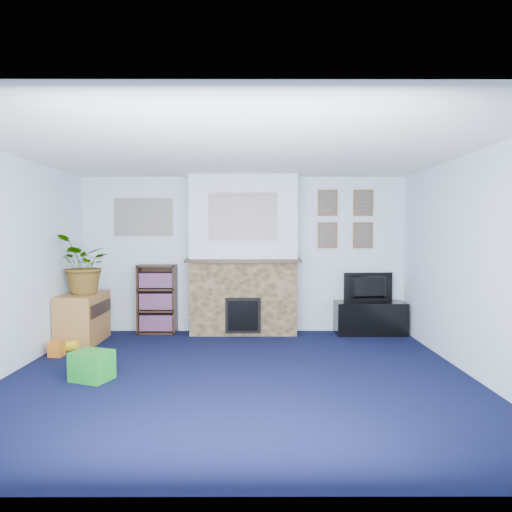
{
  "coord_description": "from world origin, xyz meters",
  "views": [
    {
      "loc": [
        0.18,
        -4.84,
        1.55
      ],
      "look_at": [
        0.19,
        0.82,
        1.25
      ],
      "focal_mm": 32.0,
      "sensor_mm": 36.0,
      "label": 1
    }
  ],
  "objects_px": {
    "tv_stand": "(370,319)",
    "bookshelf": "(157,300)",
    "sideboard": "(83,318)",
    "television": "(370,287)"
  },
  "relations": [
    {
      "from": "tv_stand",
      "to": "bookshelf",
      "type": "relative_size",
      "value": 0.99
    },
    {
      "from": "tv_stand",
      "to": "sideboard",
      "type": "xyz_separation_m",
      "value": [
        -4.16,
        -0.53,
        0.12
      ]
    },
    {
      "from": "tv_stand",
      "to": "television",
      "type": "height_order",
      "value": "television"
    },
    {
      "from": "television",
      "to": "bookshelf",
      "type": "distance_m",
      "value": 3.25
    },
    {
      "from": "sideboard",
      "to": "television",
      "type": "bearing_deg",
      "value": 7.47
    },
    {
      "from": "television",
      "to": "sideboard",
      "type": "xyz_separation_m",
      "value": [
        -4.16,
        -0.55,
        -0.36
      ]
    },
    {
      "from": "tv_stand",
      "to": "bookshelf",
      "type": "bearing_deg",
      "value": 178.65
    },
    {
      "from": "tv_stand",
      "to": "sideboard",
      "type": "distance_m",
      "value": 4.2
    },
    {
      "from": "tv_stand",
      "to": "television",
      "type": "bearing_deg",
      "value": 90.0
    },
    {
      "from": "television",
      "to": "sideboard",
      "type": "height_order",
      "value": "television"
    }
  ]
}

